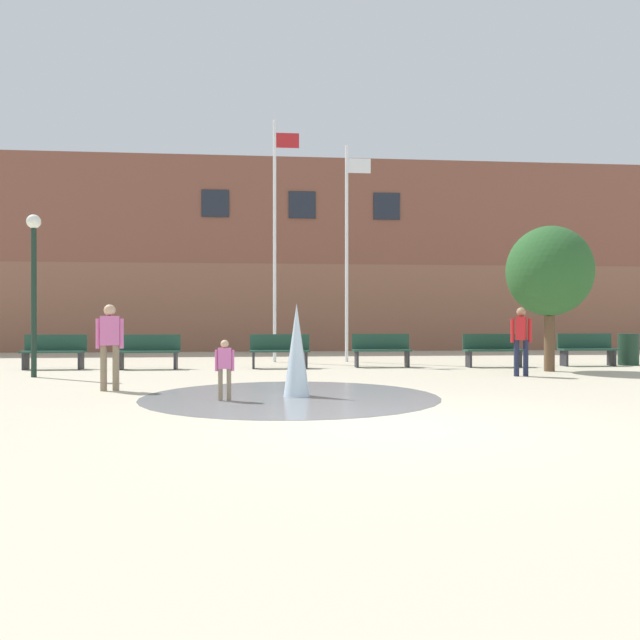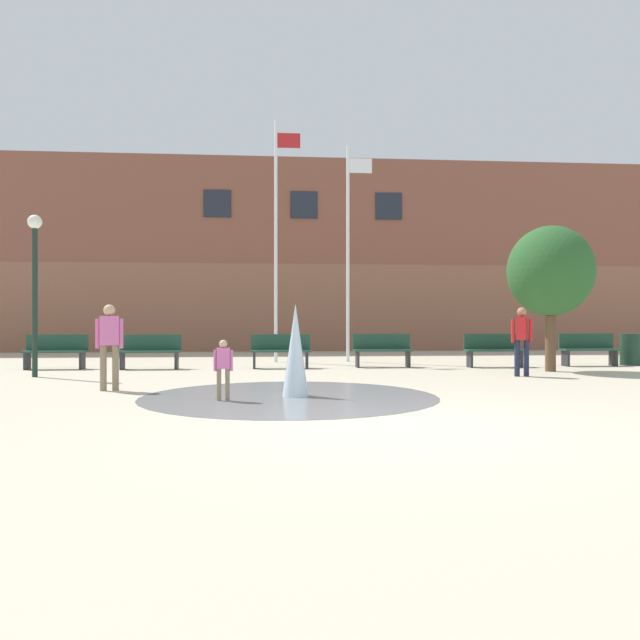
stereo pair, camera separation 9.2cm
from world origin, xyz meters
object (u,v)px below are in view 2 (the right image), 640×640
Objects in this scene: park_bench_far_right at (588,349)px; lamp_post_left_lane at (35,270)px; park_bench_under_left_flagpole at (150,351)px; child_with_pink_shirt at (223,365)px; adult_near_bench at (109,340)px; park_bench_center at (281,350)px; park_bench_far_left at (56,351)px; street_tree_near_building at (550,271)px; flagpole_left at (277,233)px; adult_watching at (522,336)px; park_bench_near_trashcan at (494,350)px; flagpole_right at (349,246)px; park_bench_under_right_flagpole at (382,350)px; trash_can at (630,349)px.

park_bench_far_right is 14.59m from lamp_post_left_lane.
park_bench_under_left_flagpole is 7.00m from child_with_pink_shirt.
park_bench_center is at bearing 43.98° from adult_near_bench.
park_bench_far_left is at bearing -59.27° from child_with_pink_shirt.
park_bench_center is at bearing 166.94° from street_tree_near_building.
flagpole_left is at bearing 35.21° from park_bench_under_left_flagpole.
park_bench_far_right is 11.80m from child_with_pink_shirt.
lamp_post_left_lane reaches higher than park_bench_far_right.
street_tree_near_building is at bearing 166.77° from adult_watching.
adult_near_bench reaches higher than child_with_pink_shirt.
flagpole_left is (-8.72, 2.28, 3.47)m from park_bench_far_right.
park_bench_near_trashcan is at bearing 121.57° from street_tree_near_building.
street_tree_near_building is at bearing 2.15° from lamp_post_left_lane.
flagpole_right reaches higher than park_bench_far_left.
park_bench_far_right is 9.66m from flagpole_left.
park_bench_under_right_flagpole is at bearing -124.59° from child_with_pink_shirt.
flagpole_left is (-5.91, 2.47, 3.47)m from park_bench_near_trashcan.
park_bench_far_right is at bearing -0.33° from park_bench_far_left.
flagpole_left reaches higher than lamp_post_left_lane.
adult_watching is 0.24× the size of flagpole_right.
park_bench_near_trashcan is 1.01× the size of adult_near_bench.
adult_near_bench is at bearing -62.79° from park_bench_far_left.
flagpole_left reaches higher than street_tree_near_building.
park_bench_center is 5.85m from park_bench_near_trashcan.
flagpole_left is at bearing 91.53° from park_bench_center.
park_bench_center is at bearing 19.85° from lamp_post_left_lane.
adult_watching reaches higher than park_bench_under_right_flagpole.
street_tree_near_building is (7.83, 5.01, 1.94)m from child_with_pink_shirt.
flagpole_right reaches higher than trash_can.
park_bench_far_right is at bearing 164.94° from adult_watching.
park_bench_far_right is (8.66, 0.11, 0.00)m from park_bench_center.
park_bench_far_left is 0.43× the size of lamp_post_left_lane.
park_bench_far_right is 0.24× the size of flagpole_right.
park_bench_under_right_flagpole is 7.78m from child_with_pink_shirt.
adult_near_bench is (2.66, -5.16, 0.45)m from park_bench_far_left.
park_bench_under_left_flagpole is 1.00× the size of park_bench_far_right.
park_bench_under_right_flagpole is at bearing 179.29° from park_bench_far_right.
flagpole_left is 2.26m from flagpole_right.
trash_can is (4.51, 3.10, -0.48)m from adult_watching.
child_with_pink_shirt is at bearing -145.48° from park_bench_far_right.
trash_can is at bearing 4.76° from park_bench_near_trashcan.
lamp_post_left_lane reaches higher than child_with_pink_shirt.
park_bench_far_right is 0.43× the size of lamp_post_left_lane.
child_with_pink_shirt reaches higher than park_bench_far_left.
flagpole_right is at bearing 47.82° from park_bench_center.
park_bench_far_left is 14.57m from park_bench_far_right.
park_bench_far_left is at bearing 179.67° from park_bench_far_right.
adult_near_bench is at bearing -50.92° from lamp_post_left_lane.
park_bench_under_left_flagpole is 0.24× the size of flagpole_right.
lamp_post_left_lane is 4.11× the size of trash_can.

